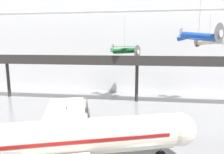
# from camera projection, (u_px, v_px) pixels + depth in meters

# --- Properties ---
(hangar_back_wall) EXTENTS (140.00, 3.00, 24.16)m
(hangar_back_wall) POSITION_uv_depth(u_px,v_px,m) (138.00, 45.00, 51.17)
(hangar_back_wall) COLOR white
(hangar_back_wall) RESTS_ON ground
(mezzanine_walkway) EXTENTS (110.00, 3.20, 10.13)m
(mezzanine_walkway) POSITION_uv_depth(u_px,v_px,m) (137.00, 63.00, 41.55)
(mezzanine_walkway) COLOR #2D2B28
(mezzanine_walkway) RESTS_ON ground
(ceiling_truss_beam) EXTENTS (120.00, 0.60, 0.60)m
(ceiling_truss_beam) POSITION_uv_depth(u_px,v_px,m) (138.00, 10.00, 36.01)
(ceiling_truss_beam) COLOR silver
(airliner_silver_main) EXTENTS (29.43, 34.24, 10.29)m
(airliner_silver_main) POSITION_uv_depth(u_px,v_px,m) (48.00, 140.00, 18.66)
(airliner_silver_main) COLOR beige
(airliner_silver_main) RESTS_ON ground
(suspended_plane_green_biplane) EXTENTS (7.06, 8.06, 8.74)m
(suspended_plane_green_biplane) POSITION_uv_depth(u_px,v_px,m) (125.00, 51.00, 43.26)
(suspended_plane_green_biplane) COLOR #1E6B33
(suspended_plane_cream_biplane) EXTENTS (5.81, 5.62, 6.32)m
(suspended_plane_cream_biplane) POSITION_uv_depth(u_px,v_px,m) (209.00, 42.00, 39.12)
(suspended_plane_cream_biplane) COLOR beige
(suspended_plane_blue_trainer) EXTENTS (5.85, 5.87, 5.70)m
(suspended_plane_blue_trainer) POSITION_uv_depth(u_px,v_px,m) (198.00, 37.00, 25.27)
(suspended_plane_blue_trainer) COLOR #1E4CAD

